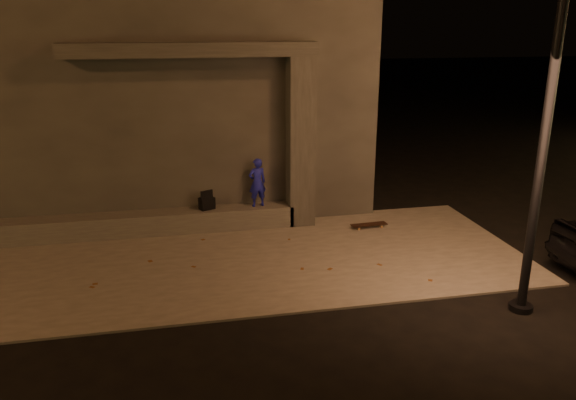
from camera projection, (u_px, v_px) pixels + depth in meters
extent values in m
plane|color=black|center=(247.00, 313.00, 8.67)|extent=(120.00, 120.00, 0.00)
cube|color=#646058|center=(233.00, 261.00, 10.53)|extent=(11.00, 4.40, 0.04)
cube|color=#353330|center=(168.00, 94.00, 13.75)|extent=(9.00, 5.00, 5.20)
cube|color=#4C4A45|center=(152.00, 223.00, 11.79)|extent=(6.00, 0.55, 0.45)
cube|color=#353330|center=(300.00, 143.00, 11.94)|extent=(0.55, 0.55, 3.60)
cube|color=#353330|center=(191.00, 50.00, 10.97)|extent=(5.00, 0.70, 0.28)
imported|color=#1A1DAC|center=(257.00, 182.00, 12.00)|extent=(0.43, 0.33, 1.06)
cube|color=black|center=(207.00, 203.00, 11.91)|extent=(0.36, 0.31, 0.25)
cube|color=black|center=(206.00, 194.00, 11.85)|extent=(0.26, 0.14, 0.18)
cube|color=black|center=(369.00, 224.00, 12.12)|extent=(0.80, 0.26, 0.02)
cylinder|color=#AF7B46|center=(379.00, 224.00, 12.28)|extent=(0.06, 0.04, 0.05)
cylinder|color=#AF7B46|center=(382.00, 227.00, 12.14)|extent=(0.06, 0.04, 0.05)
cylinder|color=#AF7B46|center=(356.00, 227.00, 12.14)|extent=(0.06, 0.04, 0.05)
cylinder|color=#AF7B46|center=(359.00, 229.00, 12.00)|extent=(0.06, 0.04, 0.05)
cube|color=#99999E|center=(380.00, 224.00, 12.20)|extent=(0.06, 0.17, 0.02)
cube|color=#99999E|center=(358.00, 226.00, 12.06)|extent=(0.06, 0.17, 0.02)
cylinder|color=black|center=(554.00, 69.00, 7.64)|extent=(0.14, 0.14, 7.37)
cylinder|color=black|center=(521.00, 307.00, 8.74)|extent=(0.36, 0.36, 0.10)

